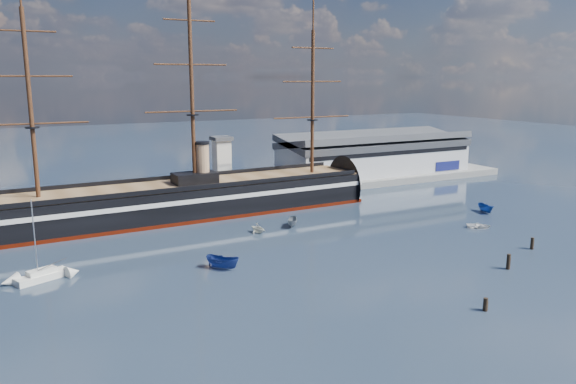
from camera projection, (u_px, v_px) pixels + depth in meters
name	position (u px, v px, depth m)	size (l,w,h in m)	color
ground	(266.00, 230.00, 120.82)	(600.00, 600.00, 0.00)	#1D2D3F
quay	(242.00, 195.00, 156.59)	(180.00, 18.00, 2.00)	slate
warehouse	(374.00, 154.00, 180.37)	(63.00, 21.00, 11.60)	#B7BABC
quay_tower	(222.00, 164.00, 148.83)	(5.00, 5.00, 15.00)	silver
warship	(180.00, 200.00, 131.57)	(113.10, 18.74, 53.94)	black
sailboat	(42.00, 275.00, 90.75)	(8.74, 5.49, 13.50)	white
motorboat_a	(223.00, 269.00, 96.28)	(7.39, 2.71, 2.95)	navy
motorboat_c	(292.00, 227.00, 123.46)	(6.10, 2.24, 2.44)	slate
motorboat_d	(258.00, 233.00, 118.72)	(6.28, 2.72, 2.30)	silver
motorboat_e	(479.00, 228.00, 122.37)	(3.16, 1.26, 1.47)	white
motorboat_f	(486.00, 213.00, 136.29)	(6.53, 2.39, 2.61)	navy
piling_near_mid	(485.00, 311.00, 78.97)	(0.64, 0.64, 2.64)	black
piling_near_right	(508.00, 269.00, 96.12)	(0.64, 0.64, 3.40)	black
piling_far_right	(532.00, 249.00, 107.31)	(0.64, 0.64, 3.01)	black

